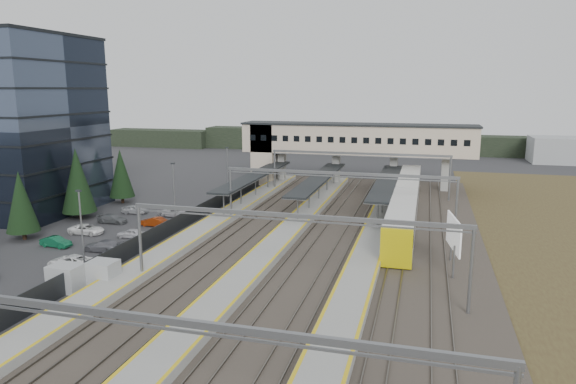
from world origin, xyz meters
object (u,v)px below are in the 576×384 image
(train, at_px, (406,203))
(billboard, at_px, (454,235))
(relay_cabin_near, at_px, (66,278))
(footbridge, at_px, (341,142))
(relay_cabin_far, at_px, (103,273))

(train, height_order, billboard, billboard)
(relay_cabin_near, xyz_separation_m, train, (27.13, 33.16, 1.06))
(relay_cabin_near, height_order, train, train)
(footbridge, distance_m, train, 24.59)
(relay_cabin_near, bearing_deg, train, 50.72)
(relay_cabin_near, height_order, footbridge, footbridge)
(billboard, bearing_deg, relay_cabin_near, -157.01)
(billboard, bearing_deg, train, 104.89)
(footbridge, bearing_deg, relay_cabin_far, -103.46)
(relay_cabin_far, relative_size, train, 0.06)
(relay_cabin_near, distance_m, billboard, 35.17)
(relay_cabin_near, bearing_deg, footbridge, 74.55)
(relay_cabin_near, xyz_separation_m, relay_cabin_far, (2.42, 1.78, -0.01))
(relay_cabin_far, xyz_separation_m, billboard, (29.89, 11.92, 2.42))
(relay_cabin_far, height_order, train, train)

